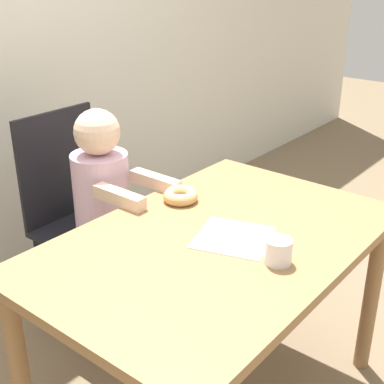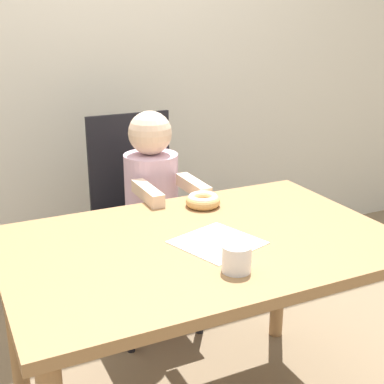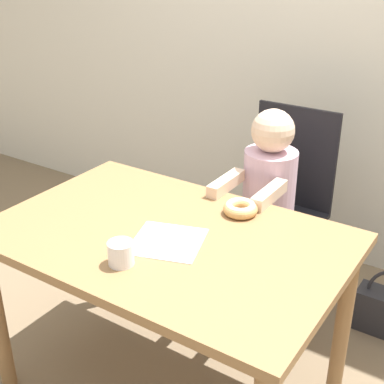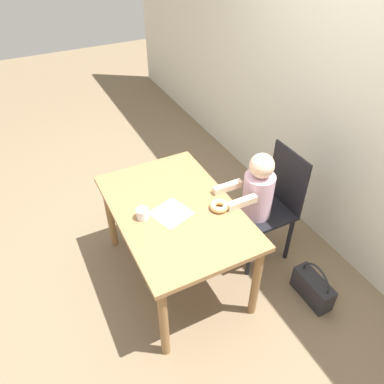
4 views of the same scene
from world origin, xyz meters
The scene contains 7 objects.
wall_back centered at (0.00, 1.37, 1.25)m, with size 8.00×0.05×2.50m.
dining_table centered at (0.00, 0.00, 0.62)m, with size 1.24×0.82×0.72m.
chair centered at (0.08, 0.78, 0.50)m, with size 0.40×0.46×0.96m.
child_figure centered at (0.08, 0.64, 0.53)m, with size 0.25×0.45×1.02m.
donut centered at (0.14, 0.27, 0.74)m, with size 0.13×0.13×0.05m.
napkin centered at (0.03, -0.04, 0.72)m, with size 0.29×0.29×0.00m.
cup centered at (-0.01, -0.23, 0.76)m, with size 0.08×0.08×0.08m.
Camera 3 is at (0.97, -1.31, 1.65)m, focal length 50.00 mm.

